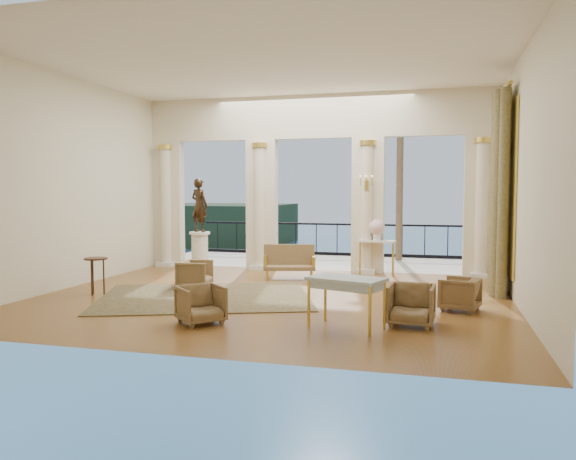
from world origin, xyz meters
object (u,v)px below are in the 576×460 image
(armchair_b, at_px, (411,303))
(armchair_c, at_px, (460,292))
(settee, at_px, (289,262))
(armchair_a, at_px, (201,303))
(side_table, at_px, (96,263))
(pedestal, at_px, (200,253))
(game_table, at_px, (346,283))
(armchair_d, at_px, (195,273))
(statue, at_px, (199,205))
(console_table, at_px, (377,246))

(armchair_b, height_order, armchair_c, armchair_b)
(settee, bearing_deg, armchair_a, -107.77)
(armchair_a, relative_size, side_table, 0.89)
(pedestal, distance_m, side_table, 3.43)
(game_table, distance_m, side_table, 5.41)
(armchair_d, xyz_separation_m, game_table, (3.64, -2.57, 0.36))
(statue, bearing_deg, pedestal, 19.74)
(armchair_c, height_order, statue, statue)
(game_table, height_order, pedestal, pedestal)
(armchair_d, bearing_deg, armchair_b, -122.20)
(pedestal, distance_m, console_table, 4.44)
(armchair_d, distance_m, pedestal, 2.32)
(pedestal, xyz_separation_m, console_table, (4.36, 0.82, 0.21))
(armchair_b, relative_size, settee, 0.54)
(statue, bearing_deg, side_table, 97.04)
(pedestal, bearing_deg, side_table, -102.70)
(armchair_a, xyz_separation_m, armchair_c, (3.94, 2.03, -0.01))
(side_table, bearing_deg, game_table, -14.82)
(pedestal, bearing_deg, console_table, 10.71)
(armchair_a, height_order, game_table, game_table)
(armchair_c, height_order, side_table, side_table)
(settee, height_order, side_table, settee)
(pedestal, height_order, console_table, pedestal)
(armchair_a, xyz_separation_m, side_table, (-3.00, 1.70, 0.31))
(side_table, bearing_deg, armchair_a, -29.58)
(armchair_b, xyz_separation_m, settee, (-2.99, 3.99, 0.04))
(armchair_b, relative_size, side_table, 0.95)
(armchair_a, bearing_deg, armchair_b, -32.88)
(armchair_c, distance_m, game_table, 2.44)
(armchair_d, relative_size, game_table, 0.53)
(armchair_d, distance_m, side_table, 2.01)
(side_table, bearing_deg, console_table, 39.19)
(pedestal, bearing_deg, statue, 0.00)
(game_table, relative_size, side_table, 1.69)
(game_table, xyz_separation_m, side_table, (-5.23, 1.38, -0.05))
(game_table, bearing_deg, armchair_a, -153.41)
(pedestal, height_order, side_table, pedestal)
(armchair_d, xyz_separation_m, statue, (-0.84, 2.15, 1.38))
(armchair_c, bearing_deg, console_table, -139.10)
(armchair_a, distance_m, pedestal, 5.52)
(armchair_a, xyz_separation_m, game_table, (2.23, 0.32, 0.36))
(armchair_d, height_order, pedestal, pedestal)
(pedestal, distance_m, statue, 1.21)
(armchair_a, height_order, armchair_d, same)
(settee, height_order, pedestal, pedestal)
(armchair_d, distance_m, game_table, 4.47)
(armchair_d, distance_m, statue, 2.69)
(armchair_c, relative_size, settee, 0.49)
(armchair_a, height_order, armchair_b, armchair_b)
(game_table, xyz_separation_m, statue, (-4.48, 4.73, 1.02))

